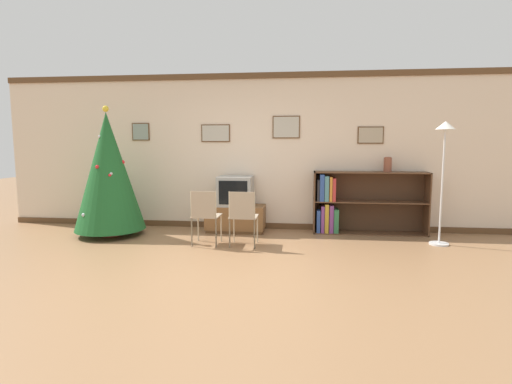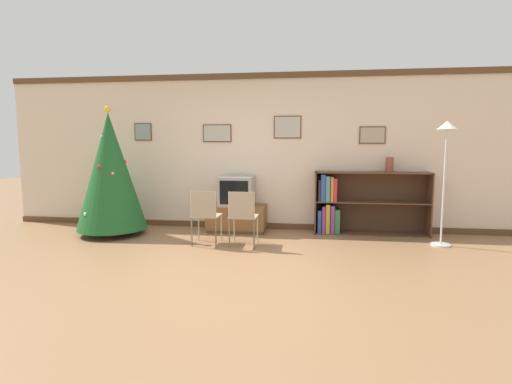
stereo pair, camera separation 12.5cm
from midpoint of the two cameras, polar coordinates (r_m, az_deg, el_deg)
ground_plane at (r=4.81m, az=-4.51°, el=-11.25°), size 24.00×24.00×0.00m
wall_back at (r=7.04m, az=-0.16°, el=5.74°), size 8.94×0.11×2.70m
christmas_tree at (r=6.92m, az=-19.61°, el=2.77°), size 1.12×1.12×2.10m
tv_console at (r=6.87m, az=-2.23°, el=-3.75°), size 0.99×0.52×0.45m
television at (r=6.80m, az=-2.25°, el=0.16°), size 0.58×0.51×0.50m
folding_chair_left at (r=5.90m, az=-6.68°, el=-3.12°), size 0.40×0.40×0.82m
folding_chair_right at (r=5.79m, az=-1.30°, el=-3.27°), size 0.40×0.40×0.82m
bookshelf at (r=6.85m, az=13.96°, el=-1.68°), size 1.85×0.36×1.04m
vase at (r=6.89m, az=19.03°, el=3.75°), size 0.13×0.13×0.24m
standing_lamp at (r=6.40m, az=26.00°, el=5.33°), size 0.28×0.28×1.82m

